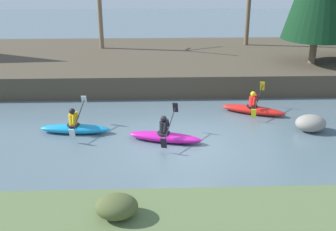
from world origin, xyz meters
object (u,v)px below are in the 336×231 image
kayaker_lead (254,109)px  boulder_midstream (311,123)px  kayaker_middle (166,136)px  kayaker_trailing (75,128)px

kayaker_lead → boulder_midstream: 2.61m
kayaker_middle → kayaker_trailing: same height
kayaker_middle → kayaker_trailing: (-3.43, 0.90, 0.00)m
kayaker_lead → boulder_midstream: bearing=-24.7°
kayaker_middle → boulder_midstream: bearing=22.7°
kayaker_lead → kayaker_trailing: 7.53m
kayaker_lead → kayaker_trailing: same height
kayaker_lead → kayaker_middle: 4.73m
kayaker_lead → kayaker_middle: (-3.88, -2.70, 0.00)m
kayaker_middle → boulder_midstream: kayaker_middle is taller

